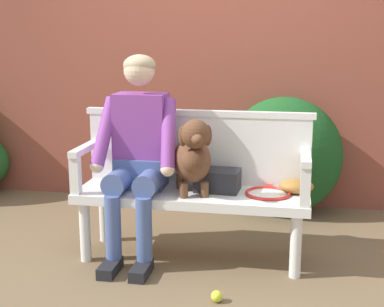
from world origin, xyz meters
TOP-DOWN VIEW (x-y plane):
  - ground_plane at (0.00, 0.00)m, footprint 40.00×40.00m
  - brick_garden_fence at (0.00, 1.42)m, footprint 8.00×0.30m
  - hedge_bush_far_left at (0.45, 1.09)m, footprint 0.75×0.63m
  - hedge_bush_mid_left at (0.56, 1.05)m, footprint 0.94×0.62m
  - garden_bench at (0.00, 0.00)m, footprint 1.51×0.48m
  - bench_backrest at (0.00, 0.21)m, footprint 1.55×0.06m
  - bench_armrest_left_end at (-0.71, -0.09)m, footprint 0.06×0.48m
  - bench_armrest_right_end at (0.71, -0.09)m, footprint 0.06×0.48m
  - person_seated at (-0.35, -0.01)m, footprint 0.56×0.64m
  - dog_on_bench at (0.02, -0.07)m, footprint 0.34×0.50m
  - tennis_racket at (0.49, 0.04)m, footprint 0.29×0.56m
  - baseball_glove at (0.66, 0.08)m, footprint 0.24×0.19m
  - sports_bag at (0.16, 0.04)m, footprint 0.29×0.22m
  - tennis_ball at (0.25, -0.58)m, footprint 0.07×0.07m

SIDE VIEW (x-z plane):
  - ground_plane at x=0.00m, z-range 0.00..0.00m
  - tennis_ball at x=0.25m, z-range 0.00..0.07m
  - garden_bench at x=0.00m, z-range 0.16..0.62m
  - hedge_bush_far_left at x=0.45m, z-range 0.00..0.82m
  - tennis_racket at x=0.49m, z-range 0.45..0.48m
  - hedge_bush_mid_left at x=0.56m, z-range 0.00..0.97m
  - baseball_glove at x=0.66m, z-range 0.46..0.55m
  - sports_bag at x=0.16m, z-range 0.46..0.60m
  - bench_armrest_left_end at x=-0.71m, z-range 0.52..0.80m
  - bench_armrest_right_end at x=0.71m, z-range 0.52..0.80m
  - dog_on_bench at x=0.02m, z-range 0.46..0.96m
  - bench_backrest at x=0.00m, z-range 0.46..0.96m
  - person_seated at x=-0.35m, z-range 0.07..1.39m
  - brick_garden_fence at x=0.00m, z-range 0.00..2.32m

